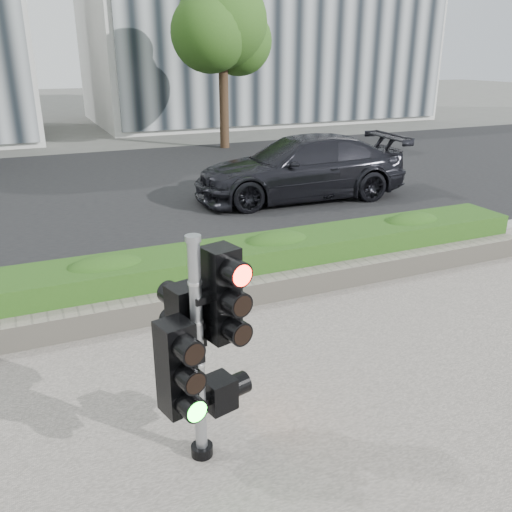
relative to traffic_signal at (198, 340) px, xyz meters
name	(u,v)px	position (x,y,z in m)	size (l,w,h in m)	color
ground	(256,381)	(0.93, 0.90, -1.21)	(120.00, 120.00, 0.00)	#51514C
road	(108,191)	(0.93, 10.90, -1.20)	(60.00, 13.00, 0.02)	black
curb	(178,278)	(0.93, 4.05, -1.15)	(60.00, 0.25, 0.12)	gray
stone_wall	(202,300)	(0.93, 2.80, -1.01)	(12.00, 0.32, 0.34)	gray
hedge	(188,274)	(0.93, 3.45, -0.84)	(12.00, 1.00, 0.68)	#497925
building_right	(255,6)	(11.93, 25.90, 4.79)	(18.00, 10.00, 12.00)	#B7B7B2
tree_right	(222,26)	(6.42, 16.45, 3.27)	(4.10, 3.58, 6.53)	black
traffic_signal	(198,340)	(0.00, 0.00, 0.00)	(0.77, 0.64, 2.13)	black
car_dark	(300,168)	(5.33, 8.07, -0.40)	(2.20, 5.40, 1.57)	black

